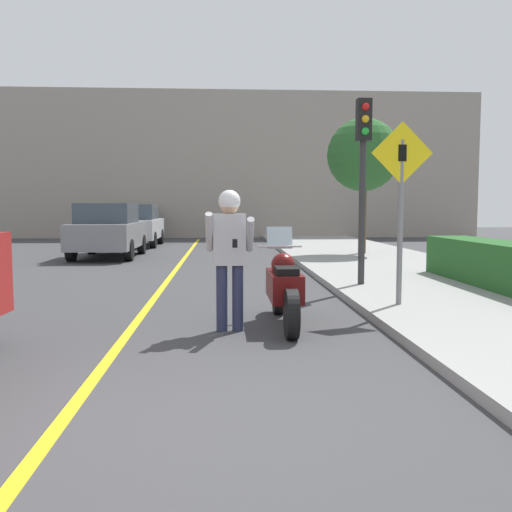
{
  "coord_description": "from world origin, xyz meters",
  "views": [
    {
      "loc": [
        0.58,
        -3.96,
        1.56
      ],
      "look_at": [
        1.03,
        3.66,
        0.91
      ],
      "focal_mm": 40.0,
      "sensor_mm": 36.0,
      "label": 1
    }
  ],
  "objects_px": {
    "parked_car_silver": "(136,225)",
    "motorcycle": "(284,288)",
    "traffic_light": "(363,156)",
    "person_biker": "(230,245)",
    "street_tree": "(363,155)",
    "parked_car_black": "(138,221)",
    "parked_car_grey": "(108,230)",
    "crossing_sign": "(401,195)"
  },
  "relations": [
    {
      "from": "crossing_sign",
      "to": "street_tree",
      "type": "relative_size",
      "value": 0.64
    },
    {
      "from": "person_biker",
      "to": "parked_car_silver",
      "type": "distance_m",
      "value": 16.53
    },
    {
      "from": "street_tree",
      "to": "parked_car_black",
      "type": "bearing_deg",
      "value": 125.93
    },
    {
      "from": "street_tree",
      "to": "parked_car_silver",
      "type": "relative_size",
      "value": 1.0
    },
    {
      "from": "traffic_light",
      "to": "motorcycle",
      "type": "bearing_deg",
      "value": -120.4
    },
    {
      "from": "crossing_sign",
      "to": "parked_car_silver",
      "type": "distance_m",
      "value": 16.21
    },
    {
      "from": "motorcycle",
      "to": "parked_car_grey",
      "type": "distance_m",
      "value": 11.4
    },
    {
      "from": "motorcycle",
      "to": "parked_car_black",
      "type": "relative_size",
      "value": 0.53
    },
    {
      "from": "parked_car_silver",
      "to": "motorcycle",
      "type": "bearing_deg",
      "value": -74.78
    },
    {
      "from": "crossing_sign",
      "to": "street_tree",
      "type": "height_order",
      "value": "street_tree"
    },
    {
      "from": "traffic_light",
      "to": "parked_car_grey",
      "type": "distance_m",
      "value": 9.83
    },
    {
      "from": "motorcycle",
      "to": "parked_car_grey",
      "type": "xyz_separation_m",
      "value": [
        -4.36,
        10.53,
        0.36
      ]
    },
    {
      "from": "crossing_sign",
      "to": "parked_car_grey",
      "type": "distance_m",
      "value": 11.54
    },
    {
      "from": "traffic_light",
      "to": "person_biker",
      "type": "bearing_deg",
      "value": -126.57
    },
    {
      "from": "parked_car_silver",
      "to": "parked_car_black",
      "type": "relative_size",
      "value": 1.0
    },
    {
      "from": "crossing_sign",
      "to": "parked_car_grey",
      "type": "height_order",
      "value": "crossing_sign"
    },
    {
      "from": "parked_car_grey",
      "to": "motorcycle",
      "type": "bearing_deg",
      "value": -67.5
    },
    {
      "from": "parked_car_silver",
      "to": "parked_car_black",
      "type": "distance_m",
      "value": 6.4
    },
    {
      "from": "parked_car_grey",
      "to": "street_tree",
      "type": "bearing_deg",
      "value": -2.74
    },
    {
      "from": "street_tree",
      "to": "parked_car_silver",
      "type": "xyz_separation_m",
      "value": [
        -7.85,
        5.65,
        -2.31
      ]
    },
    {
      "from": "person_biker",
      "to": "parked_car_black",
      "type": "bearing_deg",
      "value": 101.13
    },
    {
      "from": "traffic_light",
      "to": "parked_car_black",
      "type": "relative_size",
      "value": 0.81
    },
    {
      "from": "parked_car_silver",
      "to": "person_biker",
      "type": "bearing_deg",
      "value": -77.5
    },
    {
      "from": "motorcycle",
      "to": "parked_car_silver",
      "type": "height_order",
      "value": "parked_car_silver"
    },
    {
      "from": "motorcycle",
      "to": "parked_car_grey",
      "type": "bearing_deg",
      "value": 112.5
    },
    {
      "from": "parked_car_silver",
      "to": "parked_car_black",
      "type": "xyz_separation_m",
      "value": [
        -0.84,
        6.34,
        0.0
      ]
    },
    {
      "from": "motorcycle",
      "to": "street_tree",
      "type": "height_order",
      "value": "street_tree"
    },
    {
      "from": "street_tree",
      "to": "parked_car_black",
      "type": "xyz_separation_m",
      "value": [
        -8.69,
        11.99,
        -2.31
      ]
    },
    {
      "from": "crossing_sign",
      "to": "parked_car_grey",
      "type": "relative_size",
      "value": 0.64
    },
    {
      "from": "person_biker",
      "to": "street_tree",
      "type": "distance_m",
      "value": 11.51
    },
    {
      "from": "traffic_light",
      "to": "street_tree",
      "type": "height_order",
      "value": "street_tree"
    },
    {
      "from": "motorcycle",
      "to": "parked_car_grey",
      "type": "height_order",
      "value": "parked_car_grey"
    },
    {
      "from": "motorcycle",
      "to": "crossing_sign",
      "type": "xyz_separation_m",
      "value": [
        1.8,
        0.81,
        1.24
      ]
    },
    {
      "from": "person_biker",
      "to": "parked_car_grey",
      "type": "height_order",
      "value": "person_biker"
    },
    {
      "from": "street_tree",
      "to": "parked_car_grey",
      "type": "bearing_deg",
      "value": 177.26
    },
    {
      "from": "crossing_sign",
      "to": "parked_car_black",
      "type": "relative_size",
      "value": 0.64
    },
    {
      "from": "person_biker",
      "to": "parked_car_silver",
      "type": "height_order",
      "value": "person_biker"
    },
    {
      "from": "traffic_light",
      "to": "parked_car_grey",
      "type": "xyz_separation_m",
      "value": [
        -6.15,
        7.49,
        -1.65
      ]
    },
    {
      "from": "traffic_light",
      "to": "parked_car_silver",
      "type": "relative_size",
      "value": 0.81
    },
    {
      "from": "street_tree",
      "to": "parked_car_silver",
      "type": "height_order",
      "value": "street_tree"
    },
    {
      "from": "person_biker",
      "to": "parked_car_grey",
      "type": "bearing_deg",
      "value": 108.52
    },
    {
      "from": "person_biker",
      "to": "parked_car_silver",
      "type": "xyz_separation_m",
      "value": [
        -3.58,
        16.14,
        -0.24
      ]
    }
  ]
}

